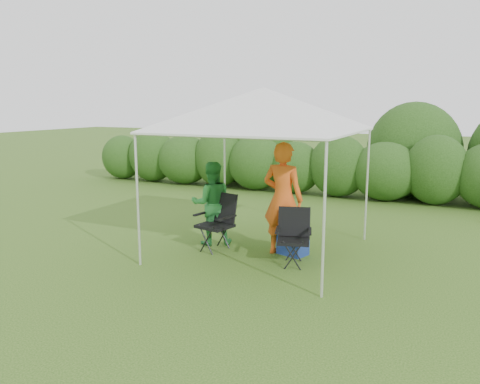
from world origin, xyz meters
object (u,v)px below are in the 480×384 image
at_px(canopy, 263,110).
at_px(chair_right, 294,233).
at_px(man, 283,199).
at_px(chair_left, 218,218).
at_px(woman, 212,203).
at_px(cooler, 293,243).

height_order(canopy, chair_right, canopy).
bearing_deg(man, chair_left, 14.02).
height_order(chair_right, woman, woman).
bearing_deg(chair_right, man, 114.61).
relative_size(canopy, woman, 2.02).
height_order(man, cooler, man).
height_order(woman, cooler, woman).
relative_size(man, woman, 1.27).
height_order(chair_right, chair_left, chair_left).
bearing_deg(canopy, man, 1.61).
bearing_deg(chair_left, woman, 150.41).
xyz_separation_m(canopy, chair_left, (-0.76, -0.20, -1.90)).
xyz_separation_m(chair_left, woman, (-0.26, 0.23, 0.20)).
relative_size(chair_left, man, 0.51).
xyz_separation_m(canopy, cooler, (0.55, 0.07, -2.26)).
relative_size(chair_right, cooler, 1.58).
distance_m(chair_right, cooler, 0.56).
xyz_separation_m(woman, cooler, (1.57, 0.04, -0.56)).
relative_size(chair_right, woman, 0.59).
bearing_deg(cooler, canopy, -154.69).
bearing_deg(woman, canopy, 145.58).
height_order(canopy, woman, canopy).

